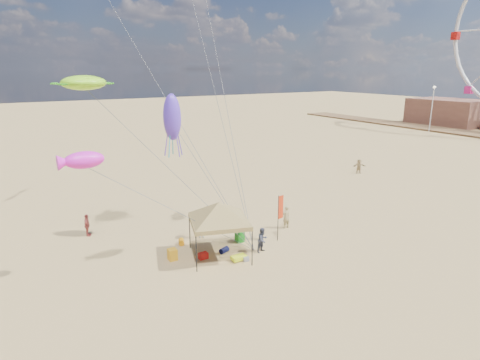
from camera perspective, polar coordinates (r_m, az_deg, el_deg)
The scene contains 21 objects.
ground at distance 25.99m, azimuth 3.51°, elevation -10.05°, with size 280.00×280.00×0.00m, color tan.
canopy_tent at distance 24.13m, azimuth -2.98°, elevation -3.44°, with size 6.24×6.24×4.05m.
feather_flag at distance 27.00m, azimuth 5.64°, elevation -4.26°, with size 0.48×0.11×3.17m.
cooler_red at distance 25.11m, azimuth -5.19°, elevation -10.56°, with size 0.54×0.38×0.38m, color red.
cooler_blue at distance 28.80m, azimuth -1.61°, elevation -6.99°, with size 0.54×0.38×0.38m, color blue.
bag_navy at distance 25.76m, azimuth -2.24°, elevation -9.82°, with size 0.36×0.36×0.60m, color #0C0F38.
bag_orange at distance 27.16m, azimuth -8.24°, elevation -8.60°, with size 0.36×0.36×0.60m, color orange.
chair_green at distance 27.23m, azimuth -0.04°, elevation -7.98°, with size 0.50×0.50×0.70m, color #167C19.
chair_yellow at distance 25.13m, azimuth -9.48°, elevation -10.29°, with size 0.50×0.50×0.70m, color #F1A71A.
crate_grey at distance 24.75m, azimuth 0.78°, elevation -11.02°, with size 0.34×0.30×0.28m, color gray.
beach_cart at distance 24.77m, azimuth -0.17°, elevation -10.85°, with size 0.90×0.50×0.24m, color #D7F31B.
person_near_a at distance 29.49m, azimuth 6.50°, elevation -5.18°, with size 0.62×0.40×1.69m, color tan.
person_near_b at distance 25.68m, azimuth 3.20°, elevation -8.41°, with size 0.78×0.61×1.60m, color #3C4152.
person_near_c at distance 27.79m, azimuth -5.46°, elevation -6.23°, with size 1.22×0.70×1.89m, color beige.
person_far_a at distance 29.86m, azimuth -20.70°, elevation -5.97°, with size 0.92×0.38×1.58m, color #B24C44.
person_far_c at distance 46.53m, azimuth 16.39°, elevation 1.87°, with size 1.48×0.47×1.59m, color tan.
building_north at distance 94.79m, azimuth 27.29°, elevation 8.49°, with size 10.00×14.00×5.20m, color #8C5947.
lamp_north at distance 82.31m, azimuth 25.46°, elevation 9.97°, with size 0.50×0.50×8.25m.
turtle_kite at distance 26.80m, azimuth -21.13°, elevation 12.63°, with size 2.67×2.14×0.89m, color #93F31D.
fish_kite at distance 21.99m, azimuth -21.05°, elevation 2.64°, with size 2.00×1.00×0.89m, color #F820DA.
squid_kite at distance 26.57m, azimuth -9.53°, elevation 8.70°, with size 1.15×1.15×2.98m, color #5A34D4.
Camera 1 is at (-13.59, -19.15, 11.13)m, focal length 30.35 mm.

